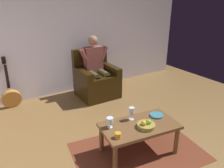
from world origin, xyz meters
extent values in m
cube|color=silver|center=(0.00, -2.94, 1.27)|extent=(6.51, 0.06, 2.55)
cube|color=brown|center=(-0.30, -0.42, 0.00)|extent=(1.83, 1.35, 0.01)
cube|color=black|center=(-0.69, -2.34, 0.20)|extent=(0.78, 0.75, 0.40)
cube|color=black|center=(-0.68, -2.28, 0.45)|extent=(0.53, 0.63, 0.10)
cube|color=black|center=(-1.01, -2.34, 0.52)|extent=(0.13, 0.74, 0.24)
cube|color=black|center=(-0.36, -2.34, 0.52)|extent=(0.13, 0.74, 0.24)
cube|color=black|center=(-0.69, -2.65, 0.69)|extent=(0.78, 0.12, 0.59)
cube|color=brown|center=(-0.69, -2.48, 0.77)|extent=(0.38, 0.18, 0.54)
sphere|color=#A87A5B|center=(-0.69, -2.48, 1.17)|extent=(0.20, 0.20, 0.20)
cylinder|color=brown|center=(-0.80, -2.29, 0.51)|extent=(0.13, 0.39, 0.13)
cylinder|color=brown|center=(-0.80, -2.09, 0.25)|extent=(0.12, 0.12, 0.50)
cylinder|color=brown|center=(-0.91, -2.43, 0.89)|extent=(0.20, 0.09, 0.29)
cylinder|color=brown|center=(-0.57, -2.29, 0.51)|extent=(0.13, 0.39, 0.13)
cylinder|color=brown|center=(-0.57, -2.10, 0.25)|extent=(0.12, 0.12, 0.50)
cylinder|color=brown|center=(-0.47, -2.43, 0.89)|extent=(0.20, 0.09, 0.29)
cube|color=brown|center=(-0.30, -0.42, 0.41)|extent=(1.05, 0.66, 0.04)
cylinder|color=brown|center=(-0.72, -0.15, 0.20)|extent=(0.06, 0.06, 0.39)
cylinder|color=brown|center=(0.17, -0.26, 0.20)|extent=(0.06, 0.06, 0.39)
cylinder|color=brown|center=(-0.77, -0.58, 0.20)|extent=(0.06, 0.06, 0.39)
cylinder|color=brown|center=(0.11, -0.70, 0.20)|extent=(0.06, 0.06, 0.39)
cylinder|color=#BC7D36|center=(0.95, -2.73, 0.18)|extent=(0.35, 0.17, 0.37)
cylinder|color=black|center=(0.95, -2.68, 0.20)|extent=(0.10, 0.02, 0.10)
cube|color=black|center=(0.95, -2.82, 0.59)|extent=(0.05, 0.13, 0.49)
cube|color=black|center=(0.95, -2.89, 0.89)|extent=(0.07, 0.06, 0.14)
cylinder|color=silver|center=(0.06, -0.57, 0.44)|extent=(0.07, 0.07, 0.01)
cylinder|color=silver|center=(0.06, -0.57, 0.47)|extent=(0.01, 0.01, 0.06)
cylinder|color=silver|center=(0.06, -0.57, 0.53)|extent=(0.09, 0.09, 0.07)
cylinder|color=#590C19|center=(0.06, -0.57, 0.51)|extent=(0.08, 0.08, 0.03)
cylinder|color=silver|center=(-0.29, -0.58, 0.44)|extent=(0.07, 0.07, 0.01)
cylinder|color=silver|center=(-0.29, -0.58, 0.48)|extent=(0.01, 0.01, 0.09)
cylinder|color=silver|center=(-0.29, -0.58, 0.57)|extent=(0.07, 0.07, 0.08)
cylinder|color=#590C19|center=(-0.29, -0.58, 0.55)|extent=(0.07, 0.07, 0.03)
cylinder|color=olive|center=(-0.33, -0.33, 0.46)|extent=(0.23, 0.23, 0.05)
sphere|color=gold|center=(-0.29, -0.33, 0.50)|extent=(0.07, 0.07, 0.07)
sphere|color=#87B53C|center=(-0.37, -0.33, 0.50)|extent=(0.07, 0.07, 0.07)
cylinder|color=teal|center=(-0.64, -0.47, 0.44)|extent=(0.19, 0.19, 0.02)
cylinder|color=gold|center=(0.09, -0.33, 0.47)|extent=(0.08, 0.08, 0.07)
camera|label=1|loc=(1.25, 1.44, 1.94)|focal=34.64mm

